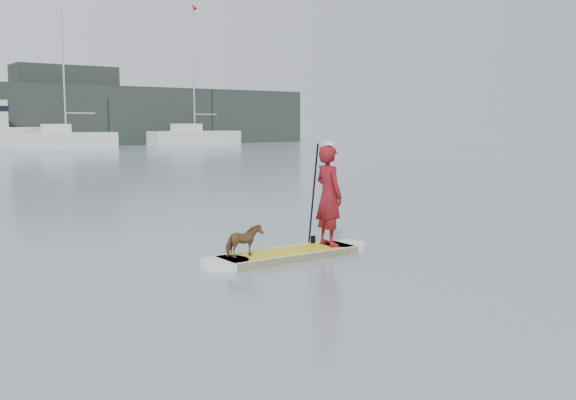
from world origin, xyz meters
TOP-DOWN VIEW (x-y plane):
  - ground at (0.00, 0.00)m, footprint 140.00×140.00m
  - paddleboard at (3.66, -3.87)m, footprint 3.30×0.86m
  - paddler at (4.54, -3.89)m, footprint 0.48×0.69m
  - white_cap at (4.54, -3.89)m, footprint 0.22×0.22m
  - dog at (2.77, -3.85)m, footprint 0.63×0.31m
  - paddle at (4.44, -3.58)m, footprint 0.10×0.30m
  - sailboat_e at (14.65, 43.77)m, footprint 8.68×4.08m
  - sailboat_f at (27.89, 45.17)m, footprint 9.23×2.81m
  - shore_building_east at (18.00, 54.00)m, footprint 10.00×4.00m

SIDE VIEW (x-z plane):
  - ground at x=0.00m, z-range 0.00..0.00m
  - paddleboard at x=3.66m, z-range 0.00..0.12m
  - dog at x=2.77m, z-range 0.12..0.65m
  - paddle at x=4.44m, z-range -0.20..1.80m
  - sailboat_e at x=14.65m, z-range -5.18..6.91m
  - sailboat_f at x=27.89m, z-range -5.96..7.83m
  - paddler at x=4.54m, z-range 0.12..1.91m
  - white_cap at x=4.54m, z-range 1.91..1.98m
  - shore_building_east at x=18.00m, z-range 0.00..8.00m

